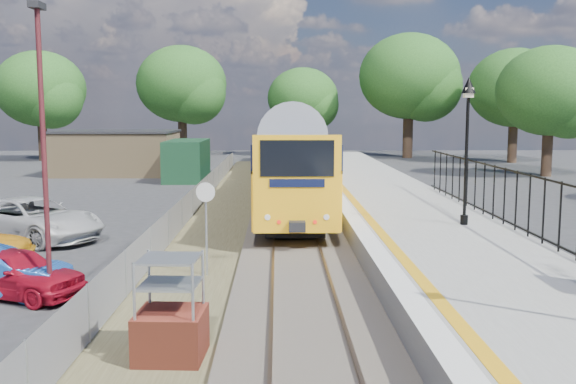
{
  "coord_description": "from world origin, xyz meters",
  "views": [
    {
      "loc": [
        -0.59,
        -13.87,
        4.44
      ],
      "look_at": [
        -0.27,
        5.56,
        2.0
      ],
      "focal_mm": 40.0,
      "sensor_mm": 36.0,
      "label": 1
    }
  ],
  "objects_px": {
    "speed_sign": "(206,214)",
    "car_white": "(32,219)",
    "carpark_lamp": "(43,135)",
    "train": "(287,146)",
    "brick_plinth": "(171,311)",
    "victorian_lamp_north": "(468,116)",
    "car_red": "(14,272)"
  },
  "relations": [
    {
      "from": "speed_sign",
      "to": "car_white",
      "type": "relative_size",
      "value": 0.49
    },
    {
      "from": "carpark_lamp",
      "to": "car_white",
      "type": "bearing_deg",
      "value": 113.43
    },
    {
      "from": "train",
      "to": "car_white",
      "type": "relative_size",
      "value": 7.68
    },
    {
      "from": "brick_plinth",
      "to": "carpark_lamp",
      "type": "bearing_deg",
      "value": 133.88
    },
    {
      "from": "speed_sign",
      "to": "victorian_lamp_north",
      "type": "bearing_deg",
      "value": 33.3
    },
    {
      "from": "brick_plinth",
      "to": "victorian_lamp_north",
      "type": "bearing_deg",
      "value": 48.43
    },
    {
      "from": "carpark_lamp",
      "to": "car_red",
      "type": "bearing_deg",
      "value": 153.13
    },
    {
      "from": "car_red",
      "to": "car_white",
      "type": "relative_size",
      "value": 0.67
    },
    {
      "from": "train",
      "to": "victorian_lamp_north",
      "type": "bearing_deg",
      "value": -75.11
    },
    {
      "from": "brick_plinth",
      "to": "car_red",
      "type": "relative_size",
      "value": 0.54
    },
    {
      "from": "victorian_lamp_north",
      "to": "speed_sign",
      "type": "relative_size",
      "value": 1.78
    },
    {
      "from": "victorian_lamp_north",
      "to": "train",
      "type": "distance_m",
      "value": 20.71
    },
    {
      "from": "carpark_lamp",
      "to": "car_red",
      "type": "height_order",
      "value": "carpark_lamp"
    },
    {
      "from": "train",
      "to": "car_white",
      "type": "height_order",
      "value": "train"
    },
    {
      "from": "speed_sign",
      "to": "car_red",
      "type": "relative_size",
      "value": 0.72
    },
    {
      "from": "car_red",
      "to": "carpark_lamp",
      "type": "bearing_deg",
      "value": -94.86
    },
    {
      "from": "speed_sign",
      "to": "carpark_lamp",
      "type": "distance_m",
      "value": 4.62
    },
    {
      "from": "brick_plinth",
      "to": "car_red",
      "type": "distance_m",
      "value": 6.01
    },
    {
      "from": "speed_sign",
      "to": "car_red",
      "type": "height_order",
      "value": "speed_sign"
    },
    {
      "from": "victorian_lamp_north",
      "to": "car_white",
      "type": "height_order",
      "value": "victorian_lamp_north"
    },
    {
      "from": "brick_plinth",
      "to": "speed_sign",
      "type": "distance_m",
      "value": 5.85
    },
    {
      "from": "victorian_lamp_north",
      "to": "speed_sign",
      "type": "height_order",
      "value": "victorian_lamp_north"
    },
    {
      "from": "carpark_lamp",
      "to": "brick_plinth",
      "type": "bearing_deg",
      "value": -46.12
    },
    {
      "from": "car_red",
      "to": "speed_sign",
      "type": "bearing_deg",
      "value": -46.45
    },
    {
      "from": "car_white",
      "to": "speed_sign",
      "type": "bearing_deg",
      "value": -99.42
    },
    {
      "from": "victorian_lamp_north",
      "to": "car_red",
      "type": "relative_size",
      "value": 1.29
    },
    {
      "from": "train",
      "to": "speed_sign",
      "type": "xyz_separation_m",
      "value": [
        -2.5,
        -22.93,
        -0.61
      ]
    },
    {
      "from": "victorian_lamp_north",
      "to": "speed_sign",
      "type": "xyz_separation_m",
      "value": [
        -7.8,
        -3.0,
        -2.56
      ]
    },
    {
      "from": "speed_sign",
      "to": "carpark_lamp",
      "type": "relative_size",
      "value": 0.38
    },
    {
      "from": "victorian_lamp_north",
      "to": "carpark_lamp",
      "type": "distance_m",
      "value": 12.37
    },
    {
      "from": "brick_plinth",
      "to": "car_white",
      "type": "xyz_separation_m",
      "value": [
        -6.59,
        10.91,
        -0.18
      ]
    },
    {
      "from": "carpark_lamp",
      "to": "speed_sign",
      "type": "bearing_deg",
      "value": 33.89
    }
  ]
}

